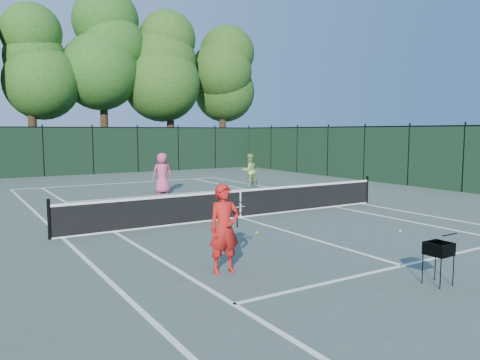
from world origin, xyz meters
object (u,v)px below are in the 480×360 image
ball_hopper (439,249)px  loose_ball_near_cart (400,231)px  player_green (249,171)px  loose_ball_midcourt (257,232)px  coach (224,228)px  player_pink (162,173)px

ball_hopper → loose_ball_near_cart: ball_hopper is taller
player_green → loose_ball_midcourt: size_ratio=24.47×
coach → loose_ball_near_cart: (5.96, 0.61, -0.85)m
loose_ball_near_cart → loose_ball_midcourt: bearing=150.7°
player_green → ball_hopper: bearing=74.5°
loose_ball_midcourt → loose_ball_near_cart: bearing=-29.3°
coach → player_pink: 12.20m
player_pink → ball_hopper: player_pink is taller
player_green → loose_ball_near_cart: player_green is taller
coach → loose_ball_near_cart: size_ratio=25.96×
coach → player_pink: bearing=78.9°
loose_ball_near_cart → player_pink: bearing=102.4°
player_green → loose_ball_near_cart: size_ratio=24.47×
loose_ball_near_cart → loose_ball_midcourt: same height
player_green → loose_ball_near_cart: 11.17m
coach → ball_hopper: 3.99m
loose_ball_midcourt → ball_hopper: bearing=-85.3°
coach → player_green: bearing=60.6°
player_pink → loose_ball_midcourt: 9.22m
coach → ball_hopper: (2.93, -2.70, -0.23)m
player_pink → player_green: size_ratio=1.10×
player_green → loose_ball_midcourt: 10.62m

